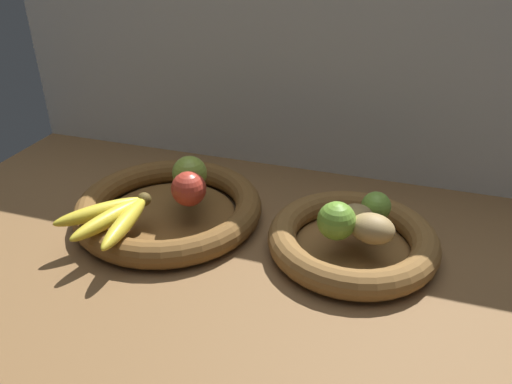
% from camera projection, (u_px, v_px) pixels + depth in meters
% --- Properties ---
extents(ground_plane, '(1.40, 0.90, 0.03)m').
position_uv_depth(ground_plane, '(265.00, 239.00, 0.96)').
color(ground_plane, brown).
extents(back_wall, '(1.40, 0.03, 0.55)m').
position_uv_depth(back_wall, '(308.00, 50.00, 1.06)').
color(back_wall, silver).
rests_on(back_wall, ground_plane).
extents(fruit_bowl_left, '(0.36, 0.36, 0.05)m').
position_uv_depth(fruit_bowl_left, '(169.00, 208.00, 0.98)').
color(fruit_bowl_left, brown).
rests_on(fruit_bowl_left, ground_plane).
extents(fruit_bowl_right, '(0.30, 0.30, 0.05)m').
position_uv_depth(fruit_bowl_right, '(352.00, 240.00, 0.88)').
color(fruit_bowl_right, brown).
rests_on(fruit_bowl_right, ground_plane).
extents(apple_green_back, '(0.07, 0.07, 0.07)m').
position_uv_depth(apple_green_back, '(190.00, 173.00, 0.98)').
color(apple_green_back, '#8CAD3D').
rests_on(apple_green_back, fruit_bowl_left).
extents(apple_red_right, '(0.07, 0.07, 0.07)m').
position_uv_depth(apple_red_right, '(189.00, 189.00, 0.92)').
color(apple_red_right, '#B73828').
rests_on(apple_red_right, fruit_bowl_left).
extents(banana_bunch_front, '(0.15, 0.18, 0.03)m').
position_uv_depth(banana_bunch_front, '(113.00, 217.00, 0.87)').
color(banana_bunch_front, yellow).
rests_on(banana_bunch_front, fruit_bowl_left).
extents(potato_small, '(0.08, 0.07, 0.05)m').
position_uv_depth(potato_small, '(372.00, 229.00, 0.82)').
color(potato_small, '#A38451').
rests_on(potato_small, fruit_bowl_right).
extents(potato_large, '(0.09, 0.08, 0.04)m').
position_uv_depth(potato_large, '(355.00, 217.00, 0.86)').
color(potato_large, '#A38451').
rests_on(potato_large, fruit_bowl_right).
extents(lime_near, '(0.07, 0.07, 0.07)m').
position_uv_depth(lime_near, '(336.00, 221.00, 0.83)').
color(lime_near, '#6B9E33').
rests_on(lime_near, fruit_bowl_right).
extents(lime_far, '(0.05, 0.05, 0.05)m').
position_uv_depth(lime_far, '(376.00, 206.00, 0.88)').
color(lime_far, '#7AAD3D').
rests_on(lime_far, fruit_bowl_right).
extents(chili_pepper, '(0.11, 0.06, 0.02)m').
position_uv_depth(chili_pepper, '(361.00, 220.00, 0.87)').
color(chili_pepper, red).
rests_on(chili_pepper, fruit_bowl_right).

